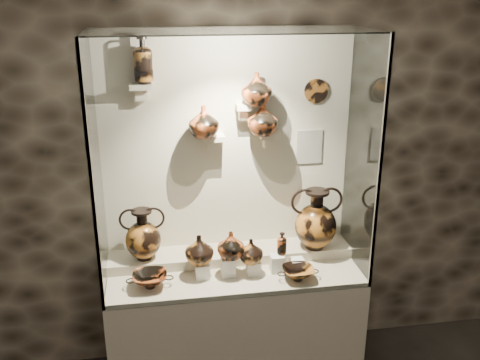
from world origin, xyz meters
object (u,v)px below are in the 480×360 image
object	(u,v)px
lekythos_tall	(143,57)
kylix_left	(150,279)
jug_b	(231,245)
ovoid_vase_a	(204,122)
kylix_right	(298,272)
ovoid_vase_b	(257,89)
jug_a	(199,249)
lekythos_small	(282,242)
amphora_right	(316,219)
jug_c	(251,251)
ovoid_vase_c	(263,119)
amphora_left	(143,234)

from	to	relation	value
lekythos_tall	kylix_left	bearing A→B (deg)	-105.42
jug_b	ovoid_vase_a	distance (m)	0.82
kylix_right	ovoid_vase_b	world-z (taller)	ovoid_vase_b
jug_a	lekythos_small	bearing A→B (deg)	6.76
amphora_right	jug_c	distance (m)	0.54
lekythos_small	lekythos_tall	size ratio (longest dim) A/B	0.54
jug_a	jug_b	distance (m)	0.21
ovoid_vase_a	jug_b	bearing A→B (deg)	-86.37
kylix_right	ovoid_vase_a	size ratio (longest dim) A/B	1.28
jug_b	lekythos_small	size ratio (longest dim) A/B	1.07
lekythos_tall	ovoid_vase_c	xyz separation A→B (m)	(0.74, -0.04, -0.40)
amphora_left	lekythos_tall	size ratio (longest dim) A/B	1.11
jug_b	amphora_left	bearing A→B (deg)	176.66
kylix_right	ovoid_vase_a	world-z (taller)	ovoid_vase_a
kylix_left	lekythos_tall	xyz separation A→B (m)	(0.03, 0.34, 1.34)
lekythos_small	ovoid_vase_a	world-z (taller)	ovoid_vase_a
jug_a	ovoid_vase_a	world-z (taller)	ovoid_vase_a
amphora_left	jug_a	xyz separation A→B (m)	(0.36, -0.18, -0.05)
ovoid_vase_b	jug_c	bearing A→B (deg)	-93.19
jug_a	kylix_left	world-z (taller)	jug_a
kylix_right	ovoid_vase_c	size ratio (longest dim) A/B	1.24
amphora_left	ovoid_vase_c	world-z (taller)	ovoid_vase_c
jug_c	amphora_right	bearing A→B (deg)	-4.64
amphora_right	jug_a	world-z (taller)	amphora_right
jug_a	ovoid_vase_c	distance (m)	0.94
jug_a	kylix_right	bearing A→B (deg)	-6.15
kylix_left	ovoid_vase_b	size ratio (longest dim) A/B	1.37
amphora_right	kylix_right	bearing A→B (deg)	-143.61
ovoid_vase_a	amphora_left	bearing A→B (deg)	161.07
amphora_left	ovoid_vase_c	xyz separation A→B (m)	(0.81, 0.04, 0.74)
amphora_left	ovoid_vase_b	distance (m)	1.22
lekythos_small	kylix_right	bearing A→B (deg)	-80.58
amphora_left	ovoid_vase_b	world-z (taller)	ovoid_vase_b
lekythos_small	lekythos_tall	bearing A→B (deg)	143.68
amphora_right	ovoid_vase_b	bearing A→B (deg)	150.12
jug_b	lekythos_small	world-z (taller)	jug_b
lekythos_small	jug_b	bearing A→B (deg)	164.50
amphora_right	kylix_right	size ratio (longest dim) A/B	1.66
lekythos_tall	jug_a	bearing A→B (deg)	-51.57
jug_c	ovoid_vase_b	bearing A→B (deg)	48.40
lekythos_small	kylix_right	world-z (taller)	lekythos_small
jug_a	jug_c	bearing A→B (deg)	1.66
amphora_left	lekythos_tall	world-z (taller)	lekythos_tall
jug_a	kylix_right	distance (m)	0.66
jug_c	ovoid_vase_a	bearing A→B (deg)	111.09
lekythos_tall	ovoid_vase_c	size ratio (longest dim) A/B	1.52
amphora_right	lekythos_small	size ratio (longest dim) A/B	2.50
amphora_right	kylix_right	distance (m)	0.43
jug_a	lekythos_small	size ratio (longest dim) A/B	1.12
kylix_left	ovoid_vase_c	size ratio (longest dim) A/B	1.34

